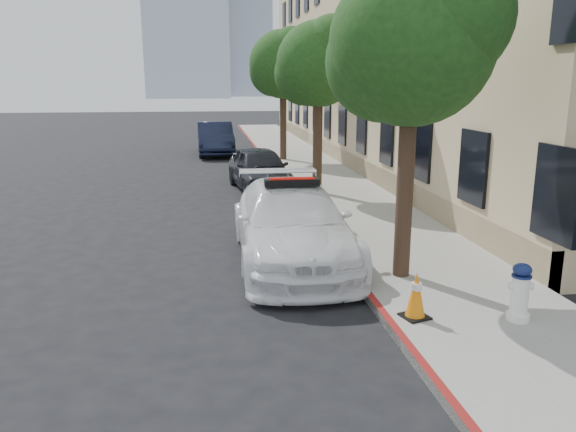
# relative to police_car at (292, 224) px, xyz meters

# --- Properties ---
(ground) EXTENTS (120.00, 120.00, 0.00)m
(ground) POSITION_rel_police_car_xyz_m (-1.10, 0.45, -0.80)
(ground) COLOR black
(ground) RESTS_ON ground
(sidewalk) EXTENTS (3.20, 50.00, 0.15)m
(sidewalk) POSITION_rel_police_car_xyz_m (2.50, 10.45, -0.72)
(sidewalk) COLOR gray
(sidewalk) RESTS_ON ground
(curb_strip) EXTENTS (0.12, 50.00, 0.15)m
(curb_strip) POSITION_rel_police_car_xyz_m (0.96, 10.45, -0.72)
(curb_strip) COLOR maroon
(curb_strip) RESTS_ON ground
(building) EXTENTS (8.00, 36.00, 10.00)m
(building) POSITION_rel_police_car_xyz_m (8.10, 15.45, 4.20)
(building) COLOR #C9B580
(building) RESTS_ON ground
(tower_right) EXTENTS (14.00, 14.00, 44.00)m
(tower_right) POSITION_rel_police_car_xyz_m (7.90, 135.45, 21.20)
(tower_right) COLOR #9EA8B7
(tower_right) RESTS_ON ground
(tree_near) EXTENTS (2.92, 2.82, 5.62)m
(tree_near) POSITION_rel_police_car_xyz_m (1.83, -1.56, 3.48)
(tree_near) COLOR black
(tree_near) RESTS_ON sidewalk
(tree_mid) EXTENTS (2.77, 2.64, 5.43)m
(tree_mid) POSITION_rel_police_car_xyz_m (1.83, 6.44, 3.36)
(tree_mid) COLOR black
(tree_mid) RESTS_ON sidewalk
(tree_far) EXTENTS (3.10, 3.00, 5.81)m
(tree_far) POSITION_rel_police_car_xyz_m (1.83, 14.44, 3.59)
(tree_far) COLOR black
(tree_far) RESTS_ON sidewalk
(police_car) EXTENTS (2.31, 5.51, 1.74)m
(police_car) POSITION_rel_police_car_xyz_m (0.00, 0.00, 0.00)
(police_car) COLOR white
(police_car) RESTS_ON ground
(parked_car_mid) EXTENTS (2.19, 4.44, 1.46)m
(parked_car_mid) POSITION_rel_police_car_xyz_m (0.10, 7.89, -0.07)
(parked_car_mid) COLOR black
(parked_car_mid) RESTS_ON ground
(parked_car_far) EXTENTS (1.85, 4.97, 1.62)m
(parked_car_far) POSITION_rel_police_car_xyz_m (-1.22, 17.83, 0.01)
(parked_car_far) COLOR black
(parked_car_far) RESTS_ON ground
(fire_hydrant) EXTENTS (0.37, 0.34, 0.88)m
(fire_hydrant) POSITION_rel_police_car_xyz_m (2.85, -3.73, -0.22)
(fire_hydrant) COLOR white
(fire_hydrant) RESTS_ON sidewalk
(traffic_cone) EXTENTS (0.47, 0.47, 0.73)m
(traffic_cone) POSITION_rel_police_car_xyz_m (1.36, -3.43, -0.29)
(traffic_cone) COLOR black
(traffic_cone) RESTS_ON sidewalk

